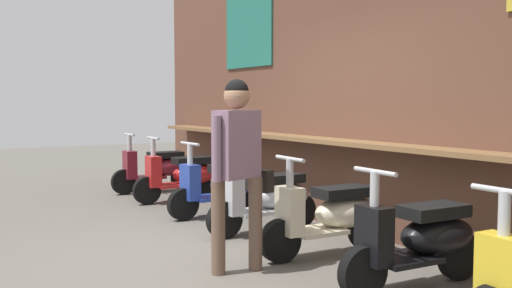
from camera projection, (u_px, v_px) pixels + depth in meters
name	position (u px, v px, depth m)	size (l,w,h in m)	color
ground_plane	(204.00, 256.00, 5.42)	(28.83, 28.83, 0.00)	#605B54
market_stall_facade	(367.00, 64.00, 6.32)	(10.30, 0.61, 3.78)	brown
scooter_maroon	(159.00, 168.00, 9.29)	(0.46, 1.40, 0.97)	maroon
scooter_red	(185.00, 175.00, 8.40)	(0.46, 1.40, 0.97)	red
scooter_blue	(224.00, 185.00, 7.35)	(0.47, 1.40, 0.97)	#233D9E
scooter_silver	(270.00, 198.00, 6.40)	(0.46, 1.40, 0.97)	#B2B5BA
scooter_cream	(333.00, 215.00, 5.44)	(0.47, 1.40, 0.97)	beige
scooter_black	(422.00, 239.00, 4.49)	(0.47, 1.40, 0.97)	black
shopper_with_handbag	(238.00, 156.00, 4.86)	(0.41, 0.65, 1.66)	brown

